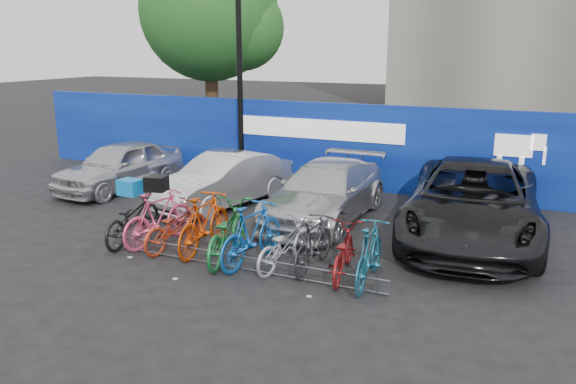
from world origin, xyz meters
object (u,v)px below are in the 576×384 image
Objects in this scene: car_0 at (120,166)px; bike_6 at (285,244)px; bike_3 at (204,223)px; bike_4 at (226,232)px; car_3 at (473,202)px; bike_rack at (238,262)px; bike_0 at (132,218)px; car_1 at (224,180)px; car_2 at (325,192)px; bike_2 at (175,226)px; bike_9 at (369,254)px; bike_8 at (343,252)px; bike_1 at (158,217)px; tree at (215,15)px; bike_7 at (314,244)px; bike_5 at (252,234)px; lamppost at (240,70)px.

bike_6 is at bearing -20.71° from car_0.
bike_3 is 0.94× the size of bike_4.
car_3 is at bearing -153.79° from bike_4.
bike_rack is 1.28m from bike_3.
bike_6 is at bearing 173.69° from bike_0.
car_3 reaches higher than car_1.
bike_2 is at bearing -123.03° from car_2.
car_0 is at bearing -30.72° from bike_2.
bike_rack is at bearing 6.69° from bike_9.
bike_rack is 3.25× the size of bike_8.
car_0 is 2.05× the size of bike_3.
bike_9 is at bearing 157.92° from bike_8.
bike_1 is at bearing -71.46° from car_1.
tree is at bearing -43.94° from bike_6.
bike_7 is at bearing 174.85° from bike_4.
car_3 reaches higher than bike_8.
car_1 is at bearing -45.11° from bike_5.
bike_9 is (4.47, -0.18, -0.02)m from bike_1.
lamppost is 6.35m from bike_2.
bike_3 is 1.13× the size of bike_8.
bike_3 is at bearing -27.62° from car_0.
car_2 is at bearing -141.48° from bike_0.
bike_2 is at bearing -154.46° from car_3.
bike_0 reaches higher than bike_8.
tree is at bearing 127.51° from lamppost.
bike_2 is 0.90× the size of bike_5.
bike_0 is 3.96m from bike_7.
bike_5 is (6.01, -3.47, -0.10)m from car_0.
bike_8 is at bearing -125.02° from car_3.
bike_4 is 0.55m from bike_5.
car_1 is 4.73m from bike_7.
bike_6 is at bearing -5.37° from bike_9.
bike_4 is at bearing -176.01° from bike_1.
car_1 reaches higher than bike_4.
bike_1 is (-2.15, 0.58, 0.40)m from bike_rack.
car_1 is 2.76m from car_2.
bike_8 is at bearing -22.43° from car_1.
bike_rack is 0.58m from bike_5.
bike_rack is 2.78m from bike_0.
bike_9 is (5.52, -5.60, -2.73)m from lamppost.
bike_0 reaches higher than bike_6.
bike_7 is (3.64, -3.02, -0.16)m from car_1.
lamppost is 7.35m from bike_6.
lamppost is 3.14× the size of bike_5.
lamppost is at bearing -44.95° from bike_6.
bike_0 is at bearing -13.30° from bike_4.
bike_7 is (0.88, -2.94, -0.17)m from car_2.
bike_6 is 0.95× the size of bike_9.
bike_6 is at bearing 32.57° from bike_rack.
bike_9 is at bearing 168.43° from bike_4.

